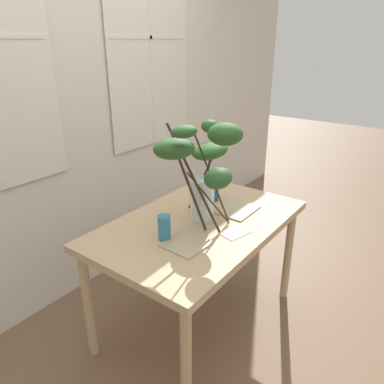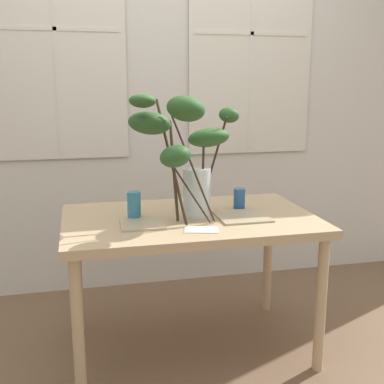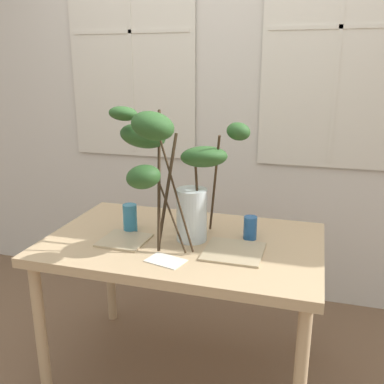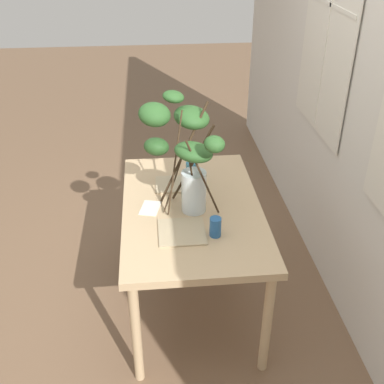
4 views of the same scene
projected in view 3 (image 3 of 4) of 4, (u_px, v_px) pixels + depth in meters
The scene contains 9 objects.
ground at pixel (184, 371), 2.27m from camera, with size 14.00×14.00×0.00m, color brown.
back_wall_with_windows at pixel (229, 92), 2.81m from camera, with size 5.88×0.14×2.75m.
dining_table at pixel (183, 254), 2.08m from camera, with size 1.30×0.83×0.76m.
vase_with_branches at pixel (173, 165), 1.92m from camera, with size 0.64×0.49×0.65m.
drinking_glass_blue_left at pixel (130, 218), 2.14m from camera, with size 0.07×0.07×0.14m, color teal.
drinking_glass_blue_right at pixel (250, 228), 2.05m from camera, with size 0.06×0.06×0.11m, color #235693.
plate_square_left at pixel (124, 240), 2.03m from camera, with size 0.21×0.21×0.01m, color tan.
plate_square_right at pixel (234, 251), 1.91m from camera, with size 0.26×0.26×0.01m, color tan.
napkin_folded at pixel (165, 260), 1.83m from camera, with size 0.16×0.11×0.00m, color silver.
Camera 3 is at (0.58, -1.82, 1.56)m, focal length 40.10 mm.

